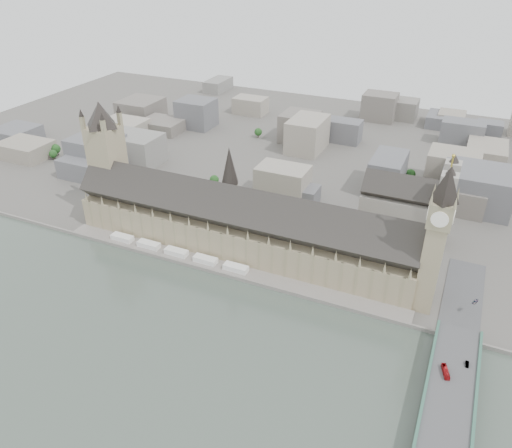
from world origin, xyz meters
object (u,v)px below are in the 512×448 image
at_px(elizabeth_tower, 437,231).
at_px(car_approach, 475,302).
at_px(westminster_bridge, 444,429).
at_px(victoria_tower, 107,156).
at_px(palace_of_westminster, 239,225).
at_px(car_silver, 467,364).
at_px(red_bus_north, 446,371).
at_px(westminster_abbey, 408,208).

bearing_deg(elizabeth_tower, car_approach, 9.93).
height_order(elizabeth_tower, westminster_bridge, elizabeth_tower).
bearing_deg(victoria_tower, palace_of_westminster, -2.96).
distance_m(westminster_bridge, car_silver, 43.56).
height_order(palace_of_westminster, elizabeth_tower, elizabeth_tower).
relative_size(red_bus_north, car_approach, 2.07).
relative_size(victoria_tower, westminster_bridge, 0.31).
bearing_deg(elizabeth_tower, westminster_bridge, -75.89).
bearing_deg(car_approach, elizabeth_tower, -145.33).
bearing_deg(westminster_abbey, red_bus_north, -72.67).
xyz_separation_m(victoria_tower, westminster_abbey, (232.92, 69.00, -30.12)).
height_order(palace_of_westminster, car_approach, palace_of_westminster).
relative_size(westminster_bridge, red_bus_north, 30.90).
distance_m(red_bus_north, car_silver, 14.94).
distance_m(victoria_tower, red_bus_north, 294.90).
xyz_separation_m(palace_of_westminster, red_bus_north, (157.98, -75.47, -10.99)).
relative_size(palace_of_westminster, car_silver, 55.19).
distance_m(westminster_bridge, car_approach, 101.21).
xyz_separation_m(elizabeth_tower, car_silver, (30.06, -52.77, -47.05)).
bearing_deg(car_approach, westminster_abbey, 149.92).
relative_size(elizabeth_tower, westminster_abbey, 1.58).
relative_size(red_bus_north, car_silver, 2.19).
relative_size(victoria_tower, red_bus_north, 9.51).
distance_m(palace_of_westminster, elizabeth_tower, 142.94).
bearing_deg(car_silver, elizabeth_tower, 116.26).
xyz_separation_m(victoria_tower, car_approach, (290.48, -12.67, -44.22)).
relative_size(elizabeth_tower, victoria_tower, 1.07).
height_order(elizabeth_tower, car_silver, elizabeth_tower).
bearing_deg(victoria_tower, red_bus_north, -16.28).
distance_m(victoria_tower, westminster_bridge, 309.91).
bearing_deg(red_bus_north, car_silver, 29.29).
bearing_deg(victoria_tower, westminster_abbey, 16.50).
bearing_deg(westminster_abbey, westminster_bridge, -74.36).
height_order(palace_of_westminster, westminster_abbey, westminster_abbey).
bearing_deg(car_approach, car_silver, -65.67).
height_order(red_bus_north, car_approach, red_bus_north).
xyz_separation_m(victoria_tower, westminster_bridge, (284.00, -113.50, -50.08)).
relative_size(elizabeth_tower, westminster_bridge, 0.33).
distance_m(westminster_abbey, car_approach, 100.90).
bearing_deg(red_bus_north, elizabeth_tower, 89.21).
relative_size(victoria_tower, westminster_abbey, 1.47).
xyz_separation_m(palace_of_westminster, westminster_abbey, (110.92, 75.30, 2.38)).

